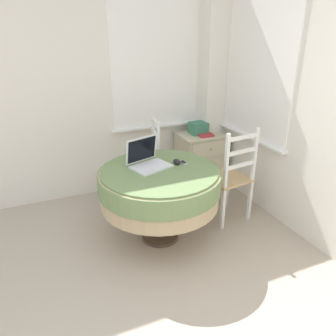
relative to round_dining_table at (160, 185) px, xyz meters
name	(u,v)px	position (x,y,z in m)	size (l,w,h in m)	color
corner_room_shell	(191,100)	(0.42, 0.22, 0.70)	(4.25, 4.56, 2.55)	white
round_dining_table	(160,185)	(0.00, 0.00, 0.00)	(1.12, 1.12, 0.73)	#4C3D2D
laptop	(148,161)	(-0.07, 0.12, 0.21)	(0.41, 0.37, 0.26)	silver
computer_mouse	(177,162)	(0.20, 0.06, 0.18)	(0.06, 0.10, 0.05)	black
cell_phone	(183,162)	(0.27, 0.06, 0.16)	(0.05, 0.11, 0.01)	#B2B7BC
dining_chair_near_back_window	(145,162)	(0.13, 0.79, -0.10)	(0.49, 0.49, 1.02)	tan
dining_chair_near_right_window	(230,178)	(0.81, 0.05, -0.10)	(0.46, 0.46, 1.02)	tan
corner_cabinet	(201,159)	(0.96, 0.95, -0.24)	(0.60, 0.49, 0.67)	beige
storage_box	(198,128)	(0.92, 0.97, 0.17)	(0.20, 0.19, 0.14)	#387A5B
book_on_cabinet	(205,134)	(0.96, 0.88, 0.11)	(0.18, 0.20, 0.02)	#BC3338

